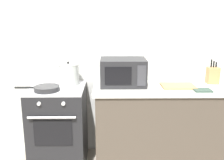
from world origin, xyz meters
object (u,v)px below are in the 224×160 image
at_px(stove, 59,126).
at_px(microwave, 123,72).
at_px(cutting_board, 178,86).
at_px(oven_mitt, 202,90).
at_px(knife_block, 213,75).
at_px(stock_pot, 69,74).
at_px(frying_pan, 46,88).

relative_size(stove, microwave, 1.84).
relative_size(cutting_board, oven_mitt, 2.00).
relative_size(stove, knife_block, 3.28).
bearing_deg(stock_pot, microwave, -4.27).
bearing_deg(knife_block, microwave, -176.57).
height_order(stove, stock_pot, stock_pot).
height_order(stove, frying_pan, frying_pan).
xyz_separation_m(stock_pot, oven_mitt, (1.43, -0.28, -0.11)).
relative_size(microwave, oven_mitt, 2.78).
relative_size(stove, cutting_board, 2.56).
distance_m(stove, microwave, 0.95).
bearing_deg(knife_block, frying_pan, -171.62).
height_order(stock_pot, knife_block, knife_block).
relative_size(microwave, cutting_board, 1.39).
distance_m(stock_pot, cutting_board, 1.23).
distance_m(frying_pan, microwave, 0.85).
bearing_deg(frying_pan, microwave, 14.51).
bearing_deg(oven_mitt, stove, 174.13).
xyz_separation_m(stock_pot, cutting_board, (1.22, -0.12, -0.11)).
xyz_separation_m(microwave, knife_block, (1.03, 0.06, -0.05)).
bearing_deg(cutting_board, stock_pot, 174.18).
bearing_deg(frying_pan, oven_mitt, -0.99).
height_order(cutting_board, oven_mitt, cutting_board).
xyz_separation_m(knife_block, oven_mitt, (-0.22, -0.30, -0.09)).
bearing_deg(stove, cutting_board, 0.05).
distance_m(stove, cutting_board, 1.41).
bearing_deg(stove, frying_pan, -122.26).
bearing_deg(frying_pan, cutting_board, 5.33).
distance_m(knife_block, oven_mitt, 0.38).
bearing_deg(knife_block, oven_mitt, -125.86).
relative_size(frying_pan, oven_mitt, 2.58).
bearing_deg(oven_mitt, cutting_board, 143.19).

